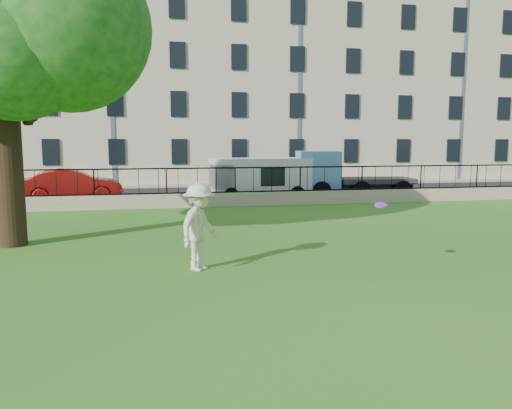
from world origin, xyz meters
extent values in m
plane|color=#276417|center=(0.00, 0.00, 0.00)|extent=(120.00, 120.00, 0.00)
cube|color=gray|center=(0.00, 12.00, 0.30)|extent=(50.00, 0.40, 0.60)
cube|color=black|center=(0.00, 12.00, 0.63)|extent=(50.00, 0.05, 0.06)
cube|color=black|center=(0.00, 12.00, 1.70)|extent=(50.00, 0.05, 0.06)
cube|color=black|center=(0.00, 16.70, 0.01)|extent=(60.00, 9.00, 0.01)
cube|color=gray|center=(0.00, 21.90, 0.06)|extent=(60.00, 1.40, 0.12)
cube|color=beige|center=(0.00, 27.60, 6.50)|extent=(56.00, 10.00, 13.00)
cylinder|color=black|center=(-7.38, 4.87, 2.06)|extent=(0.75, 0.75, 4.13)
sphere|color=#124714|center=(-5.58, 4.07, 5.76)|extent=(4.31, 4.31, 4.31)
imported|color=beige|center=(-2.50, 1.21, 0.98)|extent=(1.34, 1.45, 1.96)
cylinder|color=purple|center=(1.30, 0.08, 1.52)|extent=(0.35, 0.35, 0.12)
imported|color=#A71614|center=(-7.41, 15.40, 0.76)|extent=(4.81, 2.22, 1.53)
cube|color=silver|center=(1.63, 14.40, 1.02)|extent=(4.91, 2.10, 2.03)
cube|color=#5485C5|center=(6.50, 14.40, 1.18)|extent=(5.81, 2.55, 2.36)
camera|label=1|loc=(-3.41, -9.81, 2.90)|focal=35.00mm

